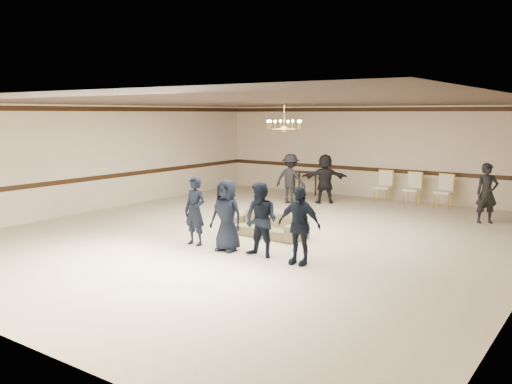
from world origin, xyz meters
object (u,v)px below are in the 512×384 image
Objects in this scene: settee at (266,224)px; adult_right at (487,193)px; chandelier at (284,116)px; boy_a at (195,211)px; boy_c at (261,220)px; boy_d at (299,225)px; boy_b at (227,215)px; banquet_chair_left at (383,187)px; adult_left at (290,179)px; console_table at (307,183)px; banquet_chair_mid at (412,189)px; adult_mid at (325,179)px; banquet_chair_right at (444,192)px.

adult_right is (4.02, 4.68, 0.53)m from settee.
boy_a is (-0.64, -2.73, -2.10)m from chandelier.
boy_d is at bearing 2.45° from boy_c.
boy_b reaches higher than banquet_chair_left.
adult_left is (-3.86, 6.04, 0.04)m from boy_d.
console_table is (-2.57, 6.54, 0.12)m from settee.
boy_b and boy_c have the same top height.
chandelier reaches higher than settee.
boy_a is at bearing -101.28° from banquet_chair_mid.
boy_d is at bearing -52.97° from chandelier.
banquet_chair_left is at bearing 96.39° from boy_c.
chandelier is 0.58× the size of adult_mid.
settee is 1.22× the size of adult_right.
settee is at bearing -105.14° from banquet_chair_right.
banquet_chair_right is (-1.59, 1.67, -0.30)m from adult_right.
chandelier is at bearing 78.50° from boy_a.
chandelier is at bearing 101.97° from settee.
boy_a is 2.70m from boy_d.
boy_a reaches higher than banquet_chair_right.
boy_b is 6.84m from adult_mid.
chandelier is at bearing 123.22° from boy_d.
banquet_chair_left is 1.06× the size of console_table.
boy_a reaches higher than banquet_chair_left.
boy_a is at bearing -106.29° from banquet_chair_right.
adult_mid reaches higher than settee.
adult_left is (-2.06, 6.04, 0.04)m from boy_b.
boy_d is 9.34m from console_table.
banquet_chair_mid is 4.01m from console_table.
boy_c is 1.49× the size of banquet_chair_left.
adult_left is 1.14m from adult_mid.
boy_d reaches higher than banquet_chair_right.
adult_left is (-1.16, 6.04, 0.04)m from boy_a.
settee is at bearing -80.36° from chandelier.
boy_c reaches higher than banquet_chair_right.
boy_b is at bearing 1.68° from boy_a.
boy_b is at bearing -84.55° from chandelier.
adult_mid is at bearing 140.41° from adult_right.
banquet_chair_mid is (1.43, 6.34, 0.23)m from settee.
adult_left and adult_mid have the same top height.
banquet_chair_mid is (2.25, 8.00, -0.26)m from boy_a.
boy_c reaches higher than console_table.
banquet_chair_right is (2.00, 0.00, 0.00)m from banquet_chair_left.
banquet_chair_left is (0.35, 8.00, -0.26)m from boy_b.
boy_d reaches higher than banquet_chair_mid.
banquet_chair_left is (0.43, 6.34, 0.23)m from settee.
boy_b reaches higher than settee.
banquet_chair_mid reaches higher than settee.
boy_a is 0.90m from boy_b.
banquet_chair_right is at bearing 69.59° from boy_a.
boy_a is 7.97m from adult_right.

